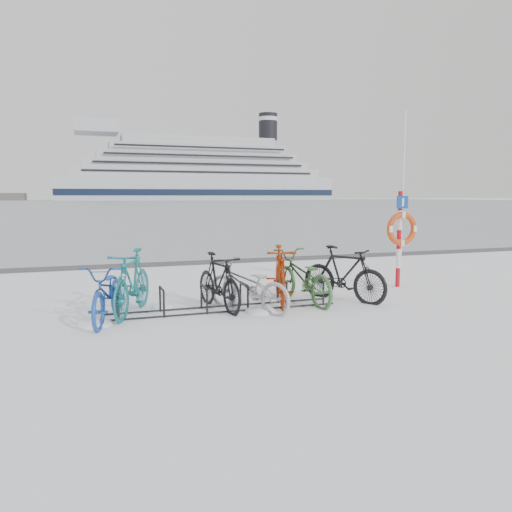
% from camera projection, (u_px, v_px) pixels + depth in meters
% --- Properties ---
extents(ground, '(900.00, 900.00, 0.00)m').
position_uv_depth(ground, '(224.00, 310.00, 8.70)').
color(ground, white).
rests_on(ground, ground).
extents(ice_sheet, '(400.00, 298.00, 0.02)m').
position_uv_depth(ice_sheet, '(93.00, 203.00, 154.41)').
color(ice_sheet, '#A6B2BC').
rests_on(ice_sheet, ground).
extents(quay_edge, '(400.00, 0.25, 0.10)m').
position_uv_depth(quay_edge, '(170.00, 264.00, 14.24)').
color(quay_edge, '#3F3F42').
rests_on(quay_edge, ground).
extents(bike_rack, '(4.00, 0.48, 0.46)m').
position_uv_depth(bike_rack, '(224.00, 300.00, 8.68)').
color(bike_rack, black).
rests_on(bike_rack, ground).
extents(lifebuoy_station, '(0.73, 0.22, 3.78)m').
position_uv_depth(lifebuoy_station, '(401.00, 229.00, 10.71)').
color(lifebuoy_station, '#AB0D17').
rests_on(lifebuoy_station, ground).
extents(cruise_ferry, '(130.56, 24.64, 42.90)m').
position_uv_depth(cruise_ferry, '(197.00, 176.00, 240.11)').
color(cruise_ferry, silver).
rests_on(cruise_ferry, ground).
extents(bike_0, '(1.10, 1.94, 0.96)m').
position_uv_depth(bike_0, '(108.00, 290.00, 7.92)').
color(bike_0, '#1B46A0').
rests_on(bike_0, ground).
extents(bike_1, '(1.20, 1.93, 1.12)m').
position_uv_depth(bike_1, '(132.00, 281.00, 8.36)').
color(bike_1, '#166D72').
rests_on(bike_1, ground).
extents(bike_2, '(0.77, 1.76, 1.02)m').
position_uv_depth(bike_2, '(219.00, 280.00, 8.74)').
color(bike_2, black).
rests_on(bike_2, ground).
extents(bike_3, '(1.48, 1.85, 0.94)m').
position_uv_depth(bike_3, '(248.00, 284.00, 8.58)').
color(bike_3, '#A2A4AA').
rests_on(bike_3, ground).
extents(bike_4, '(1.03, 1.90, 1.10)m').
position_uv_depth(bike_4, '(280.00, 273.00, 9.23)').
color(bike_4, '#952604').
rests_on(bike_4, ground).
extents(bike_5, '(0.90, 1.98, 1.00)m').
position_uv_depth(bike_5, '(302.00, 275.00, 9.29)').
color(bike_5, '#366332').
rests_on(bike_5, ground).
extents(bike_6, '(1.36, 1.79, 1.08)m').
position_uv_depth(bike_6, '(344.00, 272.00, 9.44)').
color(bike_6, black).
rests_on(bike_6, ground).
extents(snow_drifts, '(3.80, 1.63, 0.19)m').
position_uv_depth(snow_drifts, '(199.00, 312.00, 8.56)').
color(snow_drifts, white).
rests_on(snow_drifts, ground).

